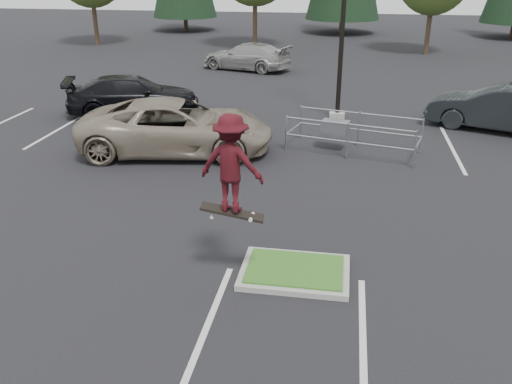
% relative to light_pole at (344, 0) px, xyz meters
% --- Properties ---
extents(ground, '(120.00, 120.00, 0.00)m').
position_rel_light_pole_xyz_m(ground, '(-0.50, -12.00, -4.56)').
color(ground, black).
rests_on(ground, ground).
extents(grass_median, '(2.20, 1.60, 0.16)m').
position_rel_light_pole_xyz_m(grass_median, '(-0.50, -12.00, -4.48)').
color(grass_median, gray).
rests_on(grass_median, ground).
extents(stall_lines, '(22.62, 17.60, 0.01)m').
position_rel_light_pole_xyz_m(stall_lines, '(-1.85, -5.98, -4.56)').
color(stall_lines, silver).
rests_on(stall_lines, ground).
extents(light_pole, '(0.70, 0.60, 10.12)m').
position_rel_light_pole_xyz_m(light_pole, '(0.00, 0.00, 0.00)').
color(light_pole, gray).
rests_on(light_pole, ground).
extents(cart_corral, '(4.49, 2.51, 1.21)m').
position_rel_light_pole_xyz_m(cart_corral, '(0.16, -3.88, -3.80)').
color(cart_corral, '#96999E').
rests_on(cart_corral, ground).
extents(skateboarder, '(1.30, 0.86, 2.07)m').
position_rel_light_pole_xyz_m(skateboarder, '(-1.70, -12.37, -2.09)').
color(skateboarder, black).
rests_on(skateboarder, ground).
extents(car_l_tan, '(6.69, 3.86, 1.76)m').
position_rel_light_pole_xyz_m(car_l_tan, '(-5.17, -5.00, -3.68)').
color(car_l_tan, gray).
rests_on(car_l_tan, ground).
extents(car_l_black, '(5.82, 3.90, 1.57)m').
position_rel_light_pole_xyz_m(car_l_black, '(-8.50, -0.50, -3.78)').
color(car_l_black, black).
rests_on(car_l_black, ground).
extents(car_r_charc, '(5.44, 3.55, 1.69)m').
position_rel_light_pole_xyz_m(car_r_charc, '(6.00, -0.50, -3.71)').
color(car_r_charc, black).
rests_on(car_r_charc, ground).
extents(car_far_silver, '(5.65, 3.63, 1.52)m').
position_rel_light_pole_xyz_m(car_far_silver, '(-5.49, 10.00, -3.80)').
color(car_far_silver, '#A2A39E').
rests_on(car_far_silver, ground).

